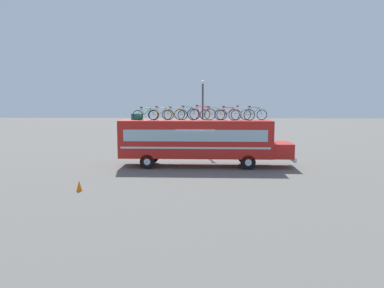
{
  "coord_description": "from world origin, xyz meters",
  "views": [
    {
      "loc": [
        0.76,
        -24.21,
        4.43
      ],
      "look_at": [
        -0.24,
        0.0,
        1.46
      ],
      "focal_mm": 35.01,
      "sensor_mm": 36.0,
      "label": 1
    }
  ],
  "objects_px": {
    "rooftop_bicycle_2": "(161,114)",
    "rooftop_bicycle_5": "(201,114)",
    "rooftop_bicycle_8": "(242,114)",
    "traffic_cone": "(79,186)",
    "rooftop_bicycle_3": "(175,114)",
    "rooftop_bicycle_6": "(213,114)",
    "rooftop_bicycle_1": "(146,115)",
    "rooftop_bicycle_7": "(228,114)",
    "luggage_bag_1": "(137,117)",
    "bus": "(200,139)",
    "street_lamp": "(203,111)",
    "rooftop_bicycle_4": "(187,114)",
    "rooftop_bicycle_9": "(254,114)"
  },
  "relations": [
    {
      "from": "rooftop_bicycle_4",
      "to": "rooftop_bicycle_8",
      "type": "bearing_deg",
      "value": -10.16
    },
    {
      "from": "traffic_cone",
      "to": "street_lamp",
      "type": "bearing_deg",
      "value": 66.02
    },
    {
      "from": "rooftop_bicycle_2",
      "to": "traffic_cone",
      "type": "xyz_separation_m",
      "value": [
        -3.1,
        -7.0,
        -3.14
      ]
    },
    {
      "from": "luggage_bag_1",
      "to": "rooftop_bicycle_4",
      "type": "height_order",
      "value": "rooftop_bicycle_4"
    },
    {
      "from": "rooftop_bicycle_2",
      "to": "rooftop_bicycle_5",
      "type": "xyz_separation_m",
      "value": [
        2.65,
        -0.13,
        0.04
      ]
    },
    {
      "from": "bus",
      "to": "street_lamp",
      "type": "relative_size",
      "value": 1.91
    },
    {
      "from": "rooftop_bicycle_7",
      "to": "traffic_cone",
      "type": "height_order",
      "value": "rooftop_bicycle_7"
    },
    {
      "from": "luggage_bag_1",
      "to": "rooftop_bicycle_5",
      "type": "relative_size",
      "value": 0.39
    },
    {
      "from": "rooftop_bicycle_1",
      "to": "rooftop_bicycle_6",
      "type": "xyz_separation_m",
      "value": [
        4.32,
        0.48,
        0.01
      ]
    },
    {
      "from": "rooftop_bicycle_1",
      "to": "rooftop_bicycle_5",
      "type": "bearing_deg",
      "value": 6.04
    },
    {
      "from": "rooftop_bicycle_8",
      "to": "bus",
      "type": "bearing_deg",
      "value": 173.07
    },
    {
      "from": "rooftop_bicycle_1",
      "to": "street_lamp",
      "type": "xyz_separation_m",
      "value": [
        3.57,
        6.44,
        -0.02
      ]
    },
    {
      "from": "rooftop_bicycle_2",
      "to": "rooftop_bicycle_3",
      "type": "height_order",
      "value": "rooftop_bicycle_2"
    },
    {
      "from": "rooftop_bicycle_3",
      "to": "rooftop_bicycle_7",
      "type": "xyz_separation_m",
      "value": [
        3.46,
        -0.1,
        0.01
      ]
    },
    {
      "from": "rooftop_bicycle_3",
      "to": "rooftop_bicycle_6",
      "type": "xyz_separation_m",
      "value": [
        2.52,
        -0.12,
        0.01
      ]
    },
    {
      "from": "bus",
      "to": "rooftop_bicycle_4",
      "type": "distance_m",
      "value": 1.86
    },
    {
      "from": "rooftop_bicycle_4",
      "to": "rooftop_bicycle_9",
      "type": "xyz_separation_m",
      "value": [
        4.33,
        -0.08,
        -0.01
      ]
    },
    {
      "from": "rooftop_bicycle_4",
      "to": "rooftop_bicycle_5",
      "type": "xyz_separation_m",
      "value": [
        0.94,
        -0.33,
        0.02
      ]
    },
    {
      "from": "luggage_bag_1",
      "to": "rooftop_bicycle_1",
      "type": "xyz_separation_m",
      "value": [
        0.69,
        -0.73,
        0.16
      ]
    },
    {
      "from": "rooftop_bicycle_3",
      "to": "rooftop_bicycle_5",
      "type": "distance_m",
      "value": 1.77
    },
    {
      "from": "rooftop_bicycle_6",
      "to": "rooftop_bicycle_8",
      "type": "relative_size",
      "value": 1.05
    },
    {
      "from": "rooftop_bicycle_6",
      "to": "rooftop_bicycle_7",
      "type": "bearing_deg",
      "value": 1.49
    },
    {
      "from": "rooftop_bicycle_9",
      "to": "traffic_cone",
      "type": "bearing_deg",
      "value": -142.08
    },
    {
      "from": "rooftop_bicycle_1",
      "to": "rooftop_bicycle_7",
      "type": "height_order",
      "value": "rooftop_bicycle_7"
    },
    {
      "from": "rooftop_bicycle_3",
      "to": "traffic_cone",
      "type": "distance_m",
      "value": 8.71
    },
    {
      "from": "luggage_bag_1",
      "to": "rooftop_bicycle_8",
      "type": "bearing_deg",
      "value": -5.46
    },
    {
      "from": "luggage_bag_1",
      "to": "rooftop_bicycle_6",
      "type": "relative_size",
      "value": 0.4
    },
    {
      "from": "rooftop_bicycle_7",
      "to": "rooftop_bicycle_8",
      "type": "bearing_deg",
      "value": -26.23
    },
    {
      "from": "rooftop_bicycle_1",
      "to": "rooftop_bicycle_4",
      "type": "relative_size",
      "value": 0.99
    },
    {
      "from": "street_lamp",
      "to": "rooftop_bicycle_1",
      "type": "bearing_deg",
      "value": -118.95
    },
    {
      "from": "rooftop_bicycle_4",
      "to": "rooftop_bicycle_8",
      "type": "height_order",
      "value": "rooftop_bicycle_8"
    },
    {
      "from": "bus",
      "to": "rooftop_bicycle_7",
      "type": "xyz_separation_m",
      "value": [
        1.82,
        0.09,
        1.63
      ]
    },
    {
      "from": "rooftop_bicycle_4",
      "to": "rooftop_bicycle_9",
      "type": "distance_m",
      "value": 4.33
    },
    {
      "from": "rooftop_bicycle_7",
      "to": "street_lamp",
      "type": "relative_size",
      "value": 0.3
    },
    {
      "from": "luggage_bag_1",
      "to": "rooftop_bicycle_9",
      "type": "relative_size",
      "value": 0.41
    },
    {
      "from": "rooftop_bicycle_4",
      "to": "street_lamp",
      "type": "bearing_deg",
      "value": 80.61
    },
    {
      "from": "bus",
      "to": "luggage_bag_1",
      "type": "relative_size",
      "value": 15.89
    },
    {
      "from": "luggage_bag_1",
      "to": "rooftop_bicycle_5",
      "type": "height_order",
      "value": "rooftop_bicycle_5"
    },
    {
      "from": "bus",
      "to": "rooftop_bicycle_4",
      "type": "height_order",
      "value": "rooftop_bicycle_4"
    },
    {
      "from": "rooftop_bicycle_8",
      "to": "traffic_cone",
      "type": "bearing_deg",
      "value": -141.66
    },
    {
      "from": "rooftop_bicycle_1",
      "to": "rooftop_bicycle_6",
      "type": "bearing_deg",
      "value": 6.3
    },
    {
      "from": "rooftop_bicycle_3",
      "to": "rooftop_bicycle_6",
      "type": "relative_size",
      "value": 0.96
    },
    {
      "from": "rooftop_bicycle_3",
      "to": "traffic_cone",
      "type": "bearing_deg",
      "value": -119.41
    },
    {
      "from": "luggage_bag_1",
      "to": "rooftop_bicycle_3",
      "type": "height_order",
      "value": "rooftop_bicycle_3"
    },
    {
      "from": "rooftop_bicycle_2",
      "to": "rooftop_bicycle_7",
      "type": "distance_m",
      "value": 4.36
    },
    {
      "from": "rooftop_bicycle_6",
      "to": "rooftop_bicycle_8",
      "type": "bearing_deg",
      "value": -12.36
    },
    {
      "from": "rooftop_bicycle_3",
      "to": "rooftop_bicycle_6",
      "type": "height_order",
      "value": "rooftop_bicycle_6"
    },
    {
      "from": "street_lamp",
      "to": "rooftop_bicycle_5",
      "type": "bearing_deg",
      "value": -90.04
    },
    {
      "from": "rooftop_bicycle_1",
      "to": "rooftop_bicycle_2",
      "type": "relative_size",
      "value": 0.99
    },
    {
      "from": "traffic_cone",
      "to": "rooftop_bicycle_2",
      "type": "bearing_deg",
      "value": 66.12
    }
  ]
}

